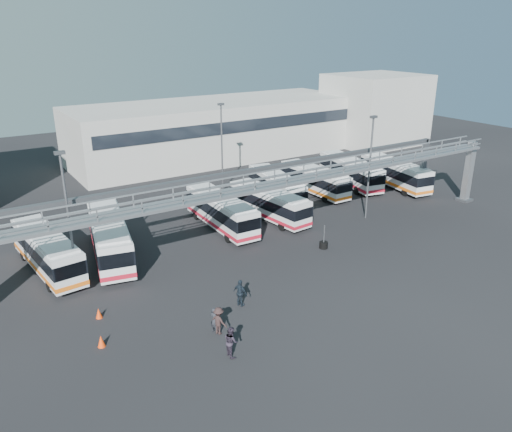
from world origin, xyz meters
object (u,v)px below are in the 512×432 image
light_pole_left (68,214)px  cone_right (99,313)px  bus_5 (269,203)px  light_pole_mid (370,162)px  pedestrian_d (240,293)px  pedestrian_a (215,320)px  tire_stack (324,244)px  bus_2 (109,236)px  bus_1 (47,250)px  pedestrian_b (231,341)px  bus_6 (276,186)px  pedestrian_c (219,321)px  bus_4 (221,211)px  bus_7 (315,179)px  bus_9 (395,173)px  bus_8 (350,171)px  cone_left (101,341)px  light_pole_back (222,144)px

light_pole_left → cone_right: size_ratio=14.64×
bus_5 → cone_right: 21.63m
light_pole_mid → pedestrian_d: size_ratio=5.22×
bus_5 → pedestrian_a: bearing=-139.4°
cone_right → tire_stack: tire_stack is taller
bus_2 → pedestrian_a: size_ratio=6.75×
bus_1 → pedestrian_b: size_ratio=5.64×
pedestrian_a → bus_2: bearing=-12.1°
bus_6 → pedestrian_c: 25.82m
bus_4 → cone_right: 17.30m
bus_4 → pedestrian_a: 17.41m
pedestrian_b → tire_stack: (14.28, 8.74, -0.58)m
pedestrian_d → cone_right: pedestrian_d is taller
pedestrian_c → pedestrian_d: 3.55m
light_pole_mid → bus_6: (-4.63, 9.08, -3.99)m
bus_2 → tire_stack: 18.03m
bus_6 → bus_7: 5.30m
bus_9 → pedestrian_a: bus_9 is taller
bus_7 → bus_2: bearing=-170.4°
bus_4 → bus_8: bus_8 is taller
bus_6 → pedestrian_a: size_ratio=6.14×
bus_7 → cone_left: bus_7 is taller
light_pole_left → tire_stack: size_ratio=4.80×
bus_8 → pedestrian_c: (-28.39, -18.98, -0.90)m
light_pole_mid → bus_4: light_pole_mid is taller
bus_9 → cone_right: 39.49m
bus_4 → bus_5: size_ratio=1.04×
pedestrian_c → pedestrian_b: bearing=146.8°
light_pole_left → bus_9: bearing=7.1°
bus_4 → pedestrian_d: bearing=-112.2°
bus_8 → pedestrian_d: 30.62m
light_pole_back → bus_9: (18.30, -9.20, -3.96)m
light_pole_mid → bus_1: bearing=170.6°
bus_1 → light_pole_back: bearing=19.6°
tire_stack → pedestrian_b: bearing=-148.5°
light_pole_mid → tire_stack: bearing=-157.6°
pedestrian_d → cone_left: pedestrian_d is taller
light_pole_left → pedestrian_c: (5.84, -10.86, -4.81)m
light_pole_left → bus_6: 25.05m
bus_7 → pedestrian_a: 29.55m
bus_9 → cone_right: bearing=-156.9°
light_pole_back → cone_right: light_pole_back is taller
cone_left → bus_5: bearing=31.1°
bus_5 → cone_right: bearing=-160.9°
light_pole_back → bus_9: bearing=-26.7°
bus_5 → tire_stack: bus_5 is taller
bus_5 → bus_6: (3.70, 4.04, 0.05)m
light_pole_back → cone_left: (-20.73, -22.25, -5.35)m
light_pole_back → light_pole_mid: bearing=-61.9°
bus_5 → pedestrian_d: bus_5 is taller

